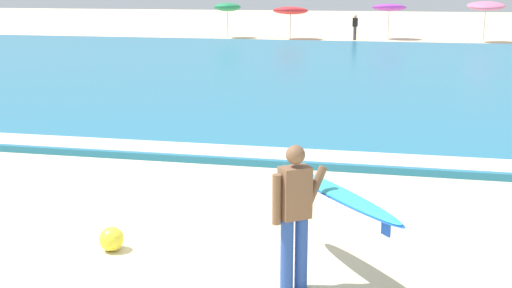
{
  "coord_description": "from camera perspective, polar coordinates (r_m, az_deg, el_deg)",
  "views": [
    {
      "loc": [
        3.18,
        -7.92,
        3.47
      ],
      "look_at": [
        1.08,
        1.65,
        1.1
      ],
      "focal_mm": 46.65,
      "sensor_mm": 36.0,
      "label": 1
    }
  ],
  "objects": [
    {
      "name": "beach_umbrella_2",
      "position": [
        43.64,
        11.35,
        11.4
      ],
      "size": [
        2.14,
        2.17,
        2.31
      ],
      "color": "beige",
      "rests_on": "ground"
    },
    {
      "name": "beach_umbrella_1",
      "position": [
        42.93,
        2.98,
        11.35
      ],
      "size": [
        2.23,
        2.26,
        2.13
      ],
      "color": "beige",
      "rests_on": "ground"
    },
    {
      "name": "surf_foam",
      "position": [
        13.55,
        -1.56,
        -0.61
      ],
      "size": [
        120.0,
        0.95,
        0.01
      ],
      "primitive_type": "cube",
      "color": "white",
      "rests_on": "sea"
    },
    {
      "name": "ground_plane",
      "position": [
        9.22,
        -8.87,
        -8.69
      ],
      "size": [
        160.0,
        160.0,
        0.0
      ],
      "primitive_type": "plane",
      "color": "beige"
    },
    {
      "name": "beach_umbrella_3",
      "position": [
        42.73,
        19.11,
        11.13
      ],
      "size": [
        2.2,
        2.24,
        2.51
      ],
      "color": "beige",
      "rests_on": "ground"
    },
    {
      "name": "beach_ball",
      "position": [
        9.13,
        -12.28,
        -7.97
      ],
      "size": [
        0.33,
        0.33,
        0.33
      ],
      "primitive_type": "sphere",
      "color": "yellow",
      "rests_on": "ground"
    },
    {
      "name": "surfer_with_board",
      "position": [
        7.68,
        5.04,
        -4.96
      ],
      "size": [
        1.87,
        2.31,
        1.73
      ],
      "color": "#284CA3",
      "rests_on": "ground"
    },
    {
      "name": "beach_umbrella_0",
      "position": [
        43.95,
        -2.48,
        11.65
      ],
      "size": [
        1.74,
        1.77,
        2.3
      ],
      "color": "beige",
      "rests_on": "ground"
    },
    {
      "name": "sea",
      "position": [
        26.56,
        5.47,
        6.19
      ],
      "size": [
        120.0,
        28.0,
        0.14
      ],
      "primitive_type": "cube",
      "color": "teal",
      "rests_on": "ground"
    },
    {
      "name": "beachgoer_near_row_mid",
      "position": [
        42.73,
        8.49,
        9.94
      ],
      "size": [
        0.32,
        0.2,
        1.58
      ],
      "color": "#383842",
      "rests_on": "ground"
    }
  ]
}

